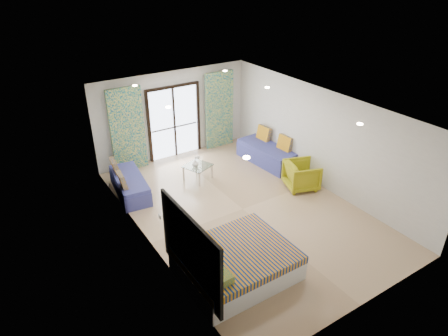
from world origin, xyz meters
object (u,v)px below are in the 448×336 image
daybed_right (267,153)px  coffee_table (198,167)px  bed (235,263)px  daybed_left (129,184)px  armchair (302,174)px

daybed_right → coffee_table: (-2.31, 0.24, 0.08)m
bed → daybed_right: 5.06m
daybed_left → daybed_right: bearing=-0.4°
daybed_left → bed: bearing=-74.3°
armchair → daybed_right: bearing=13.7°
daybed_left → armchair: size_ratio=2.23×
bed → daybed_right: bearing=44.7°
daybed_right → bed: bearing=-139.7°
armchair → coffee_table: bearing=66.9°
daybed_left → armchair: daybed_left is taller
daybed_right → daybed_left: bearing=168.3°
daybed_left → armchair: 4.66m
bed → coffee_table: (1.29, 3.80, 0.08)m
bed → armchair: size_ratio=2.54×
daybed_left → armchair: (4.08, -2.24, 0.14)m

